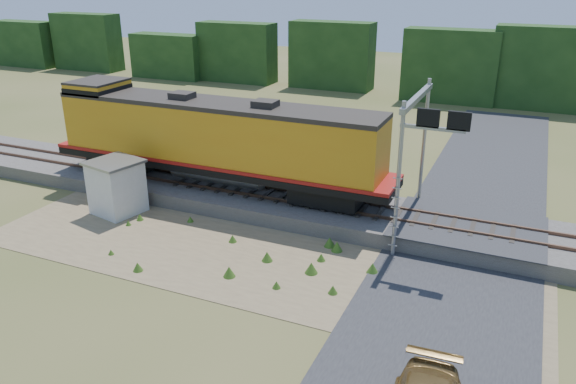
% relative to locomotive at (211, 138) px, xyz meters
% --- Properties ---
extents(ground, '(140.00, 140.00, 0.00)m').
position_rel_locomotive_xyz_m(ground, '(7.05, -6.00, -3.55)').
color(ground, '#475123').
rests_on(ground, ground).
extents(ballast, '(70.00, 5.00, 0.80)m').
position_rel_locomotive_xyz_m(ballast, '(7.05, -0.00, -3.15)').
color(ballast, slate).
rests_on(ballast, ground).
extents(rails, '(70.00, 1.54, 0.16)m').
position_rel_locomotive_xyz_m(rails, '(7.05, -0.00, -2.67)').
color(rails, brown).
rests_on(rails, ballast).
extents(dirt_shoulder, '(26.00, 8.00, 0.03)m').
position_rel_locomotive_xyz_m(dirt_shoulder, '(5.05, -5.50, -3.53)').
color(dirt_shoulder, '#8C7754').
rests_on(dirt_shoulder, ground).
extents(road, '(7.00, 66.00, 0.86)m').
position_rel_locomotive_xyz_m(road, '(14.05, -5.26, -3.46)').
color(road, '#38383A').
rests_on(road, ground).
extents(tree_line_north, '(130.00, 3.00, 6.50)m').
position_rel_locomotive_xyz_m(tree_line_north, '(7.05, 32.00, -0.48)').
color(tree_line_north, '#193714').
rests_on(tree_line_north, ground).
extents(weed_clumps, '(15.00, 6.20, 0.56)m').
position_rel_locomotive_xyz_m(weed_clumps, '(3.55, -5.90, -3.55)').
color(weed_clumps, '#385E1B').
rests_on(weed_clumps, ground).
extents(locomotive, '(20.34, 3.10, 5.25)m').
position_rel_locomotive_xyz_m(locomotive, '(0.00, 0.00, 0.00)').
color(locomotive, black).
rests_on(locomotive, rails).
extents(shed, '(2.94, 2.94, 2.92)m').
position_rel_locomotive_xyz_m(shed, '(-3.66, -3.86, -2.07)').
color(shed, silver).
rests_on(shed, ground).
extents(signal_gantry, '(2.86, 6.20, 7.20)m').
position_rel_locomotive_xyz_m(signal_gantry, '(11.49, -0.67, 1.85)').
color(signal_gantry, gray).
rests_on(signal_gantry, ground).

